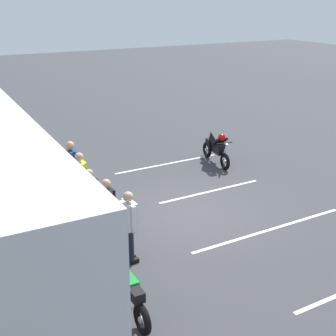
{
  "coord_description": "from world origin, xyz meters",
  "views": [
    {
      "loc": [
        -10.1,
        6.12,
        5.76
      ],
      "look_at": [
        0.8,
        0.23,
        1.1
      ],
      "focal_mm": 49.32,
      "sensor_mm": 36.0,
      "label": 1
    }
  ],
  "objects_px": {
    "spectator_far_left": "(129,221)",
    "parked_motorcycle_dark": "(75,227)",
    "parked_motorcycle_blue": "(53,192)",
    "spectator_centre": "(90,194)",
    "stunt_motorcycle": "(216,147)",
    "parked_motorcycle_silver": "(126,290)",
    "spectator_left": "(107,206)",
    "spectator_right": "(81,177)",
    "spectator_far_right": "(72,165)"
  },
  "relations": [
    {
      "from": "parked_motorcycle_blue",
      "to": "spectator_far_left",
      "type": "bearing_deg",
      "value": -168.62
    },
    {
      "from": "stunt_motorcycle",
      "to": "parked_motorcycle_dark",
      "type": "bearing_deg",
      "value": 117.35
    },
    {
      "from": "spectator_far_left",
      "to": "spectator_far_right",
      "type": "xyz_separation_m",
      "value": [
        3.98,
        0.06,
        0.05
      ]
    },
    {
      "from": "spectator_far_right",
      "to": "parked_motorcycle_dark",
      "type": "height_order",
      "value": "spectator_far_right"
    },
    {
      "from": "spectator_far_left",
      "to": "parked_motorcycle_blue",
      "type": "relative_size",
      "value": 0.86
    },
    {
      "from": "spectator_far_right",
      "to": "parked_motorcycle_dark",
      "type": "relative_size",
      "value": 0.89
    },
    {
      "from": "spectator_left",
      "to": "spectator_right",
      "type": "bearing_deg",
      "value": 0.46
    },
    {
      "from": "spectator_far_left",
      "to": "spectator_left",
      "type": "relative_size",
      "value": 1.03
    },
    {
      "from": "spectator_left",
      "to": "parked_motorcycle_silver",
      "type": "bearing_deg",
      "value": 165.7
    },
    {
      "from": "spectator_far_left",
      "to": "spectator_centre",
      "type": "xyz_separation_m",
      "value": [
        1.99,
        0.21,
        -0.07
      ]
    },
    {
      "from": "spectator_left",
      "to": "parked_motorcycle_blue",
      "type": "relative_size",
      "value": 0.84
    },
    {
      "from": "spectator_centre",
      "to": "spectator_far_right",
      "type": "relative_size",
      "value": 0.91
    },
    {
      "from": "spectator_far_right",
      "to": "spectator_left",
      "type": "bearing_deg",
      "value": 179.03
    },
    {
      "from": "parked_motorcycle_dark",
      "to": "stunt_motorcycle",
      "type": "xyz_separation_m",
      "value": [
        3.25,
        -6.29,
        0.13
      ]
    },
    {
      "from": "spectator_right",
      "to": "parked_motorcycle_dark",
      "type": "distance_m",
      "value": 1.88
    },
    {
      "from": "spectator_far_right",
      "to": "parked_motorcycle_dark",
      "type": "xyz_separation_m",
      "value": [
        -2.64,
        0.78,
        -0.61
      ]
    },
    {
      "from": "spectator_centre",
      "to": "parked_motorcycle_blue",
      "type": "relative_size",
      "value": 0.81
    },
    {
      "from": "parked_motorcycle_silver",
      "to": "spectator_far_right",
      "type": "bearing_deg",
      "value": -7.32
    },
    {
      "from": "spectator_centre",
      "to": "parked_motorcycle_silver",
      "type": "xyz_separation_m",
      "value": [
        -3.56,
        0.57,
        -0.5
      ]
    },
    {
      "from": "spectator_right",
      "to": "parked_motorcycle_blue",
      "type": "height_order",
      "value": "spectator_right"
    },
    {
      "from": "spectator_far_right",
      "to": "parked_motorcycle_silver",
      "type": "relative_size",
      "value": 0.89
    },
    {
      "from": "parked_motorcycle_dark",
      "to": "parked_motorcycle_silver",
      "type": "bearing_deg",
      "value": -178.76
    },
    {
      "from": "parked_motorcycle_dark",
      "to": "stunt_motorcycle",
      "type": "height_order",
      "value": "stunt_motorcycle"
    },
    {
      "from": "spectator_right",
      "to": "spectator_far_right",
      "type": "bearing_deg",
      "value": -3.74
    },
    {
      "from": "parked_motorcycle_dark",
      "to": "parked_motorcycle_blue",
      "type": "bearing_deg",
      "value": -2.42
    },
    {
      "from": "parked_motorcycle_silver",
      "to": "stunt_motorcycle",
      "type": "height_order",
      "value": "stunt_motorcycle"
    },
    {
      "from": "spectator_centre",
      "to": "spectator_far_right",
      "type": "bearing_deg",
      "value": -4.17
    },
    {
      "from": "spectator_far_left",
      "to": "parked_motorcycle_dark",
      "type": "xyz_separation_m",
      "value": [
        1.34,
        0.84,
        -0.56
      ]
    },
    {
      "from": "spectator_left",
      "to": "parked_motorcycle_blue",
      "type": "bearing_deg",
      "value": 13.33
    },
    {
      "from": "parked_motorcycle_silver",
      "to": "parked_motorcycle_dark",
      "type": "xyz_separation_m",
      "value": [
        2.91,
        0.06,
        0.0
      ]
    },
    {
      "from": "spectator_far_right",
      "to": "parked_motorcycle_blue",
      "type": "xyz_separation_m",
      "value": [
        -0.3,
        0.68,
        -0.61
      ]
    },
    {
      "from": "spectator_centre",
      "to": "spectator_left",
      "type": "bearing_deg",
      "value": -174.29
    },
    {
      "from": "spectator_centre",
      "to": "stunt_motorcycle",
      "type": "bearing_deg",
      "value": -65.26
    },
    {
      "from": "spectator_centre",
      "to": "parked_motorcycle_dark",
      "type": "xyz_separation_m",
      "value": [
        -0.65,
        0.63,
        -0.5
      ]
    },
    {
      "from": "spectator_far_left",
      "to": "parked_motorcycle_silver",
      "type": "xyz_separation_m",
      "value": [
        -1.57,
        0.78,
        -0.56
      ]
    },
    {
      "from": "spectator_centre",
      "to": "parked_motorcycle_blue",
      "type": "height_order",
      "value": "spectator_centre"
    },
    {
      "from": "spectator_centre",
      "to": "parked_motorcycle_dark",
      "type": "relative_size",
      "value": 0.81
    },
    {
      "from": "spectator_left",
      "to": "spectator_centre",
      "type": "xyz_separation_m",
      "value": [
        0.95,
        0.1,
        -0.03
      ]
    },
    {
      "from": "parked_motorcycle_blue",
      "to": "stunt_motorcycle",
      "type": "height_order",
      "value": "stunt_motorcycle"
    },
    {
      "from": "spectator_far_left",
      "to": "stunt_motorcycle",
      "type": "height_order",
      "value": "spectator_far_left"
    },
    {
      "from": "spectator_left",
      "to": "parked_motorcycle_silver",
      "type": "relative_size",
      "value": 0.83
    },
    {
      "from": "spectator_far_left",
      "to": "spectator_centre",
      "type": "bearing_deg",
      "value": 6.0
    },
    {
      "from": "spectator_right",
      "to": "parked_motorcycle_silver",
      "type": "distance_m",
      "value": 4.63
    },
    {
      "from": "spectator_far_left",
      "to": "parked_motorcycle_silver",
      "type": "relative_size",
      "value": 0.86
    },
    {
      "from": "spectator_far_left",
      "to": "parked_motorcycle_dark",
      "type": "distance_m",
      "value": 1.68
    },
    {
      "from": "parked_motorcycle_silver",
      "to": "stunt_motorcycle",
      "type": "relative_size",
      "value": 1.0
    },
    {
      "from": "parked_motorcycle_dark",
      "to": "stunt_motorcycle",
      "type": "relative_size",
      "value": 1.0
    },
    {
      "from": "spectator_centre",
      "to": "stunt_motorcycle",
      "type": "xyz_separation_m",
      "value": [
        2.61,
        -5.66,
        -0.37
      ]
    },
    {
      "from": "parked_motorcycle_silver",
      "to": "parked_motorcycle_blue",
      "type": "bearing_deg",
      "value": -0.39
    },
    {
      "from": "spectator_centre",
      "to": "parked_motorcycle_dark",
      "type": "height_order",
      "value": "spectator_centre"
    }
  ]
}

